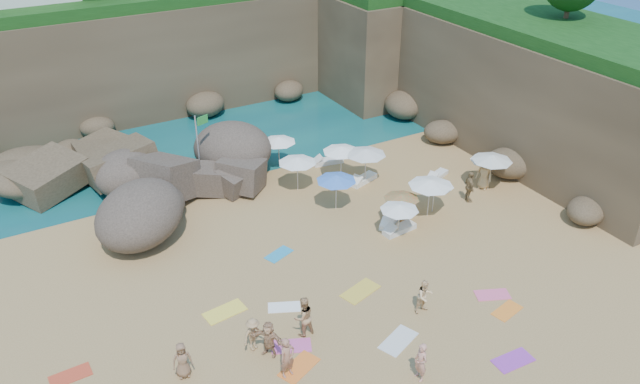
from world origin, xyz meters
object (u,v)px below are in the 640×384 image
parasol_2 (341,149)px  lounger_0 (328,161)px  person_stand_5 (213,162)px  parasol_1 (297,160)px  parasol_0 (278,140)px  person_stand_6 (421,362)px  person_stand_1 (304,317)px  flag_pole (200,141)px  person_stand_2 (205,167)px  rock_outcrop (194,199)px  person_stand_4 (484,174)px  person_stand_3 (470,187)px

parasol_2 → lounger_0: bearing=81.9°
person_stand_5 → parasol_1: bearing=-76.0°
parasol_0 → person_stand_6: bearing=-99.7°
parasol_1 → parasol_2: parasol_2 is taller
person_stand_5 → person_stand_6: bearing=-115.0°
parasol_0 → lounger_0: bearing=-20.6°
parasol_0 → lounger_0: (2.97, -1.11, -1.77)m
person_stand_6 → person_stand_1: bearing=-146.7°
parasol_0 → person_stand_6: (-3.25, -18.95, -1.06)m
flag_pole → person_stand_2: 2.19m
rock_outcrop → person_stand_6: person_stand_6 is taller
parasol_2 → lounger_0: 2.84m
flag_pole → parasol_0: size_ratio=2.02×
parasol_0 → person_stand_1: parasol_0 is taller
parasol_1 → flag_pole: bearing=142.9°
parasol_0 → person_stand_6: 19.26m
parasol_0 → person_stand_1: (-5.99, -14.48, -0.98)m
parasol_1 → lounger_0: size_ratio=1.16×
rock_outcrop → person_stand_4: size_ratio=4.11×
person_stand_3 → person_stand_4: (1.83, 0.76, 0.01)m
flag_pole → person_stand_6: 19.44m
flag_pole → person_stand_3: (12.64, -9.66, -1.91)m
parasol_1 → person_stand_4: size_ratio=1.19×
flag_pole → parasol_0: bearing=-3.5°
lounger_0 → parasol_2: bearing=-89.0°
rock_outcrop → parasol_0: 6.62m
parasol_1 → person_stand_1: (-5.65, -11.27, -1.04)m
person_stand_4 → person_stand_6: (-12.72, -10.37, -0.09)m
person_stand_1 → person_stand_2: bearing=-97.4°
lounger_0 → person_stand_6: (-6.22, -17.84, 0.71)m
person_stand_1 → person_stand_4: size_ratio=0.99×
parasol_1 → parasol_2: (3.01, -0.03, 0.02)m
person_stand_5 → flag_pole: bearing=-170.0°
lounger_0 → person_stand_4: bearing=-40.0°
lounger_0 → person_stand_1: 16.11m
person_stand_6 → person_stand_4: bearing=131.0°
parasol_0 → parasol_2: bearing=-50.6°
parasol_2 → person_stand_4: bearing=-38.2°
person_stand_6 → parasol_0: bearing=172.1°
parasol_0 → parasol_1: size_ratio=0.97×
parasol_2 → person_stand_6: parasol_2 is taller
parasol_1 → person_stand_6: size_ratio=1.32×
person_stand_1 → person_stand_4: bearing=-161.7°
person_stand_2 → person_stand_6: bearing=121.1°
flag_pole → person_stand_2: (0.31, 0.57, -2.09)m
rock_outcrop → lounger_0: bearing=1.0°
rock_outcrop → person_stand_3: size_ratio=4.14×
parasol_2 → person_stand_1: (-8.66, -11.24, -1.05)m
flag_pole → parasol_1: bearing=-37.1°
person_stand_6 → parasol_2: bearing=161.2°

